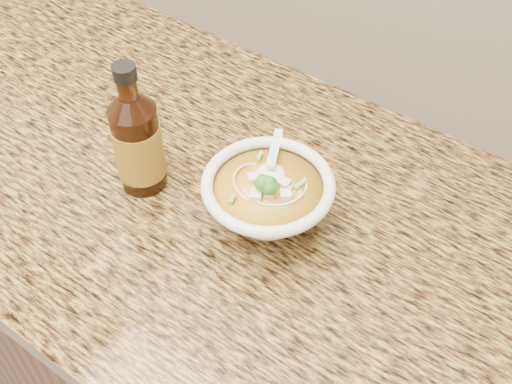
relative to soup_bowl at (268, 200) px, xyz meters
The scene contains 4 objects.
cabinet 0.59m from the soup_bowl, behind, with size 4.00×0.65×0.86m, color black.
counter_slab 0.31m from the soup_bowl, behind, with size 4.00×0.68×0.04m, color olive.
soup_bowl is the anchor object (origin of this frame).
hot_sauce_bottle 0.20m from the soup_bowl, 166.63° to the right, with size 0.07×0.07×0.21m.
Camera 1 is at (0.63, 1.18, 1.60)m, focal length 45.00 mm.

